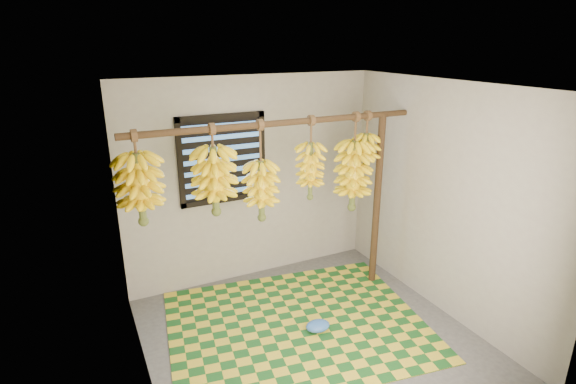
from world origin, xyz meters
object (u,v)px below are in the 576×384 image
banana_bunch_d (310,171)px  banana_bunch_b (215,181)px  plastic_bag (318,326)px  banana_bunch_e (353,175)px  support_post (377,202)px  banana_bunch_a (140,189)px  banana_bunch_f (366,152)px  woven_mat (297,324)px  banana_bunch_c (261,191)px

banana_bunch_d → banana_bunch_b: bearing=180.0°
plastic_bag → banana_bunch_d: (0.21, 0.59, 1.42)m
banana_bunch_b → banana_bunch_e: (1.54, 0.00, -0.15)m
support_post → banana_bunch_a: (-2.55, -0.00, 0.53)m
support_post → banana_bunch_e: size_ratio=1.87×
banana_bunch_b → banana_bunch_f: 1.69m
woven_mat → banana_bunch_e: banana_bunch_e is taller
woven_mat → plastic_bag: plastic_bag is taller
plastic_bag → banana_bunch_a: 2.16m
support_post → banana_bunch_f: bearing=-180.0°
banana_bunch_e → banana_bunch_c: bearing=-180.0°
woven_mat → plastic_bag: size_ratio=10.13×
woven_mat → banana_bunch_e: size_ratio=2.36×
banana_bunch_c → banana_bunch_d: 0.56m
support_post → banana_bunch_a: 2.61m
banana_bunch_a → banana_bunch_e: (2.21, 0.00, -0.17)m
banana_bunch_d → banana_bunch_e: same height
woven_mat → support_post: bearing=18.2°
woven_mat → banana_bunch_a: size_ratio=3.02×
banana_bunch_b → banana_bunch_f: (1.69, -0.00, 0.09)m
banana_bunch_a → banana_bunch_f: size_ratio=1.27×
banana_bunch_b → banana_bunch_c: 0.49m
support_post → woven_mat: support_post is taller
support_post → woven_mat: size_ratio=0.79×
banana_bunch_c → banana_bunch_f: 1.25m
banana_bunch_c → banana_bunch_d: same height
banana_bunch_a → banana_bunch_d: 1.68m
support_post → banana_bunch_f: size_ratio=3.03×
woven_mat → banana_bunch_f: size_ratio=3.83×
banana_bunch_a → banana_bunch_f: 2.35m
woven_mat → banana_bunch_d: 1.57m
banana_bunch_e → woven_mat: bearing=-155.5°
banana_bunch_c → banana_bunch_f: size_ratio=1.52×
banana_bunch_e → plastic_bag: bearing=-141.6°
support_post → plastic_bag: (-1.08, -0.59, -0.94)m
banana_bunch_b → banana_bunch_c: bearing=-0.0°
support_post → banana_bunch_f: (-0.20, -0.00, 0.61)m
banana_bunch_b → woven_mat: bearing=-31.4°
plastic_bag → banana_bunch_a: size_ratio=0.30×
support_post → banana_bunch_d: (-0.87, 0.00, 0.48)m
woven_mat → banana_bunch_e: (0.88, 0.40, 1.36)m
banana_bunch_b → banana_bunch_e: bearing=0.0°
banana_bunch_b → banana_bunch_d: same height
banana_bunch_e → banana_bunch_f: bearing=-0.0°
banana_bunch_b → banana_bunch_e: size_ratio=0.80×
banana_bunch_a → banana_bunch_b: same height
banana_bunch_d → banana_bunch_a: bearing=-180.0°
banana_bunch_d → support_post: bearing=0.0°
banana_bunch_b → support_post: bearing=0.0°
banana_bunch_b → banana_bunch_d: 1.01m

